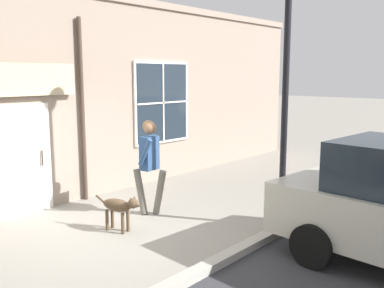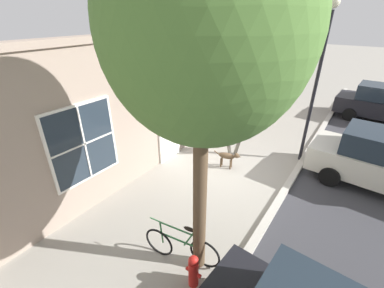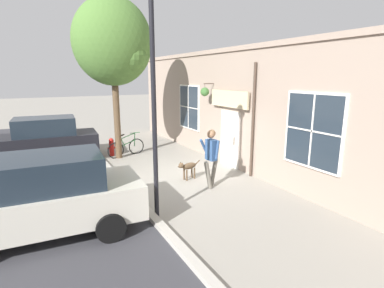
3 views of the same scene
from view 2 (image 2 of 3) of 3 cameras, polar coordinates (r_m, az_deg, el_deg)
ground_plane at (r=8.93m, az=7.71°, el=-5.84°), size 90.00×90.00×0.00m
storefront_facade at (r=9.16m, az=-4.70°, el=10.36°), size 0.95×18.00×4.37m
pedestrian_walking at (r=9.48m, az=9.48°, el=3.64°), size 0.64×0.55×1.81m
dog_on_leash at (r=8.88m, az=8.05°, el=-2.77°), size 0.96×0.35×0.65m
street_tree_by_curb at (r=3.85m, az=2.28°, el=23.45°), size 3.06×2.75×6.34m
leaning_bicycle at (r=5.91m, az=-2.44°, el=-21.75°), size 1.70×0.43×1.01m
street_lamp at (r=9.21m, az=26.63°, el=15.46°), size 0.32×0.32×5.25m
fire_hydrant at (r=5.52m, az=0.33°, el=-26.28°), size 0.34×0.20×0.77m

